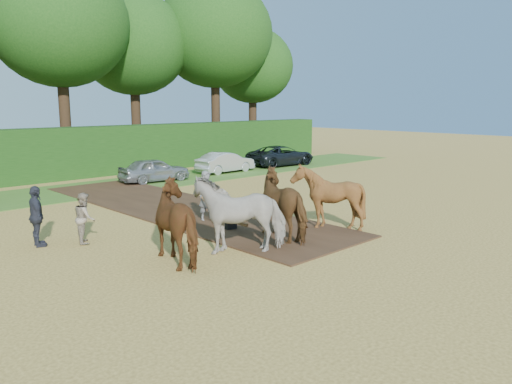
% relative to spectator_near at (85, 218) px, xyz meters
% --- Properties ---
extents(ground, '(120.00, 120.00, 0.00)m').
position_rel_spectator_near_xyz_m(ground, '(3.69, -4.71, -0.81)').
color(ground, gold).
rests_on(ground, ground).
extents(earth_strip, '(4.50, 17.00, 0.05)m').
position_rel_spectator_near_xyz_m(earth_strip, '(5.19, 2.29, -0.79)').
color(earth_strip, '#472D1C').
rests_on(earth_strip, ground).
extents(grass_verge, '(50.00, 5.00, 0.03)m').
position_rel_spectator_near_xyz_m(grass_verge, '(3.69, 9.29, -0.80)').
color(grass_verge, '#38601E').
rests_on(grass_verge, ground).
extents(hedgerow, '(46.00, 1.60, 3.00)m').
position_rel_spectator_near_xyz_m(hedgerow, '(3.69, 13.79, 0.69)').
color(hedgerow, '#14380F').
rests_on(hedgerow, ground).
extents(spectator_near, '(0.88, 0.97, 1.62)m').
position_rel_spectator_near_xyz_m(spectator_near, '(0.00, 0.00, 0.00)').
color(spectator_near, tan).
rests_on(spectator_near, ground).
extents(spectator_far, '(0.65, 1.19, 1.92)m').
position_rel_spectator_near_xyz_m(spectator_far, '(-1.27, 0.62, 0.15)').
color(spectator_far, '#252832').
rests_on(spectator_far, ground).
extents(plough_team, '(7.82, 5.44, 2.30)m').
position_rel_spectator_near_xyz_m(plough_team, '(4.11, -3.91, 0.33)').
color(plough_team, '#622D18').
rests_on(plough_team, ground).
extents(parked_cars, '(36.69, 2.80, 1.42)m').
position_rel_spectator_near_xyz_m(parked_cars, '(4.52, 9.33, -0.13)').
color(parked_cars, silver).
rests_on(parked_cars, ground).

